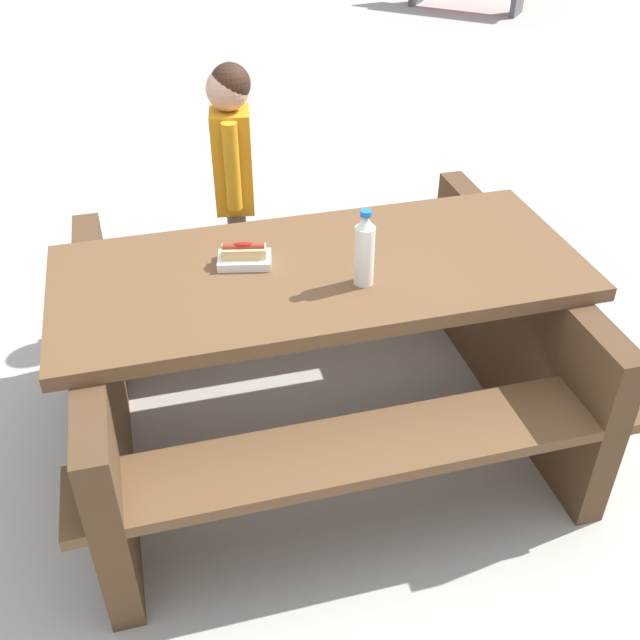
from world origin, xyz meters
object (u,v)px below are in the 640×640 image
object	(u,v)px
hotdog_tray	(244,256)
child_in_coat	(233,162)
picnic_table	(320,338)
soda_bottle	(364,250)

from	to	relation	value
hotdog_tray	child_in_coat	size ratio (longest dim) A/B	0.16
picnic_table	child_in_coat	world-z (taller)	child_in_coat
hotdog_tray	child_in_coat	xyz separation A→B (m)	(0.15, -0.84, -0.03)
soda_bottle	picnic_table	bearing A→B (deg)	-34.04
picnic_table	soda_bottle	bearing A→B (deg)	145.96
soda_bottle	child_in_coat	world-z (taller)	child_in_coat
hotdog_tray	soda_bottle	bearing A→B (deg)	165.46
picnic_table	child_in_coat	xyz separation A→B (m)	(0.41, -0.85, 0.31)
soda_bottle	hotdog_tray	world-z (taller)	soda_bottle
picnic_table	child_in_coat	distance (m)	0.99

